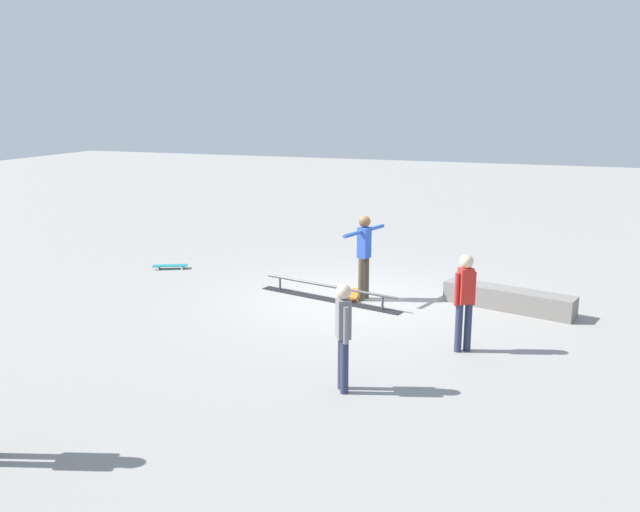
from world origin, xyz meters
TOP-DOWN VIEW (x-y plane):
  - ground_plane at (0.00, 0.00)m, footprint 60.00×60.00m
  - grind_rail at (0.43, 0.15)m, footprint 3.12×0.98m
  - skate_ledge at (-2.93, -0.45)m, footprint 2.48×1.07m
  - skater_main at (-0.20, -0.12)m, footprint 0.46×1.32m
  - skateboard_main at (0.02, -0.18)m, footprint 0.36×0.82m
  - bystander_grey_shirt at (-1.14, 4.05)m, footprint 0.25×0.32m
  - bystander_red_shirt at (-2.44, 2.01)m, footprint 0.33×0.26m
  - loose_skateboard_teal at (4.71, -0.91)m, footprint 0.81×0.53m

SIDE VIEW (x-z plane):
  - ground_plane at x=0.00m, z-range 0.00..0.00m
  - skateboard_main at x=0.02m, z-range 0.03..0.12m
  - loose_skateboard_teal at x=4.71m, z-range 0.03..0.12m
  - grind_rail at x=0.43m, z-range -0.02..0.29m
  - skate_ledge at x=-2.93m, z-range 0.00..0.40m
  - bystander_grey_shirt at x=-1.14m, z-range 0.10..1.60m
  - bystander_red_shirt at x=-2.44m, z-range 0.10..1.66m
  - skater_main at x=-0.20m, z-range 0.14..1.82m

